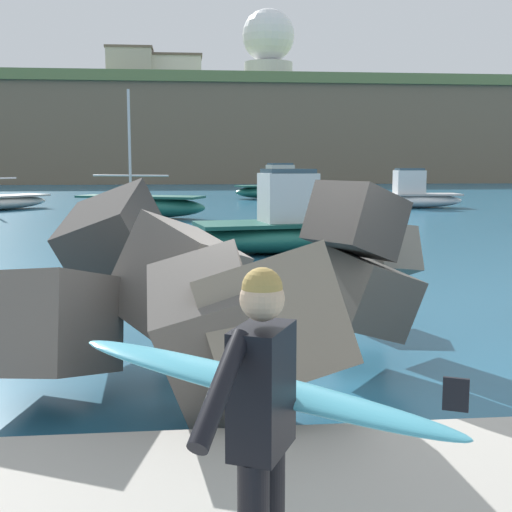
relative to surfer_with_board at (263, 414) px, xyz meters
name	(u,v)px	position (x,y,z in m)	size (l,w,h in m)	color
ground_plane	(302,384)	(0.93, 4.22, -1.28)	(400.00, 400.00, 0.00)	#235B7A
breakwater_jetty	(245,264)	(0.38, 5.30, -0.05)	(32.61, 6.25, 2.68)	#3D3A38
surfer_with_board	(263,414)	(0.00, 0.00, 0.00)	(2.04, 1.52, 1.78)	black
boat_near_left	(140,206)	(-2.34, 27.96, -0.73)	(6.37, 3.98, 5.66)	#1E6656
boat_near_right	(276,188)	(5.85, 43.65, -0.55)	(5.95, 3.31, 2.41)	#1E6656
boat_mid_right	(414,196)	(12.12, 33.29, -0.63)	(5.20, 2.05, 2.15)	white
boat_far_right	(278,227)	(2.20, 15.54, -0.58)	(4.98, 2.88, 2.30)	#1E6656
mooring_buoy_inner	(354,199)	(10.18, 38.85, -1.06)	(0.44, 0.44, 0.44)	yellow
mooring_buoy_middle	(292,246)	(2.53, 15.25, -1.06)	(0.44, 0.44, 0.44)	silver
mooring_buoy_outer	(448,197)	(16.54, 39.71, -1.06)	(0.44, 0.44, 0.44)	yellow
headland_bluff	(133,134)	(-7.17, 92.21, 4.97)	(109.37, 36.21, 12.45)	#756651
radar_dome	(268,47)	(10.89, 89.44, 16.28)	(6.86, 6.86, 9.92)	silver
station_building_central	(130,67)	(-7.29, 90.94, 13.64)	(6.14, 4.64, 4.92)	#B2ADA3
station_building_east	(177,73)	(-1.14, 94.29, 13.34)	(6.78, 7.64, 4.32)	silver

